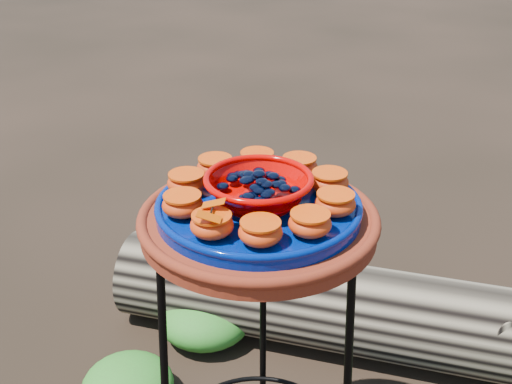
# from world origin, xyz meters

# --- Properties ---
(plant_stand) EXTENTS (0.44, 0.44, 0.70)m
(plant_stand) POSITION_xyz_m (0.00, 0.00, 0.35)
(plant_stand) COLOR black
(plant_stand) RESTS_ON ground
(terracotta_saucer) EXTENTS (0.44, 0.44, 0.04)m
(terracotta_saucer) POSITION_xyz_m (0.00, 0.00, 0.72)
(terracotta_saucer) COLOR maroon
(terracotta_saucer) RESTS_ON plant_stand
(cobalt_plate) EXTENTS (0.38, 0.38, 0.03)m
(cobalt_plate) POSITION_xyz_m (0.00, 0.00, 0.75)
(cobalt_plate) COLOR #000B48
(cobalt_plate) RESTS_ON terracotta_saucer
(red_bowl) EXTENTS (0.19, 0.19, 0.05)m
(red_bowl) POSITION_xyz_m (0.00, 0.00, 0.79)
(red_bowl) COLOR #C70200
(red_bowl) RESTS_ON cobalt_plate
(glass_gems) EXTENTS (0.15, 0.15, 0.03)m
(glass_gems) POSITION_xyz_m (0.00, 0.00, 0.83)
(glass_gems) COLOR black
(glass_gems) RESTS_ON red_bowl
(orange_half_0) EXTENTS (0.07, 0.07, 0.04)m
(orange_half_0) POSITION_xyz_m (-0.07, -0.12, 0.78)
(orange_half_0) COLOR #B91109
(orange_half_0) RESTS_ON cobalt_plate
(orange_half_1) EXTENTS (0.07, 0.07, 0.04)m
(orange_half_1) POSITION_xyz_m (0.01, -0.14, 0.78)
(orange_half_1) COLOR #B91109
(orange_half_1) RESTS_ON cobalt_plate
(orange_half_2) EXTENTS (0.07, 0.07, 0.04)m
(orange_half_2) POSITION_xyz_m (0.09, -0.11, 0.78)
(orange_half_2) COLOR #B91109
(orange_half_2) RESTS_ON cobalt_plate
(orange_half_3) EXTENTS (0.07, 0.07, 0.04)m
(orange_half_3) POSITION_xyz_m (0.14, -0.03, 0.78)
(orange_half_3) COLOR #B91109
(orange_half_3) RESTS_ON cobalt_plate
(orange_half_4) EXTENTS (0.07, 0.07, 0.04)m
(orange_half_4) POSITION_xyz_m (0.13, 0.05, 0.78)
(orange_half_4) COLOR #B91109
(orange_half_4) RESTS_ON cobalt_plate
(orange_half_5) EXTENTS (0.07, 0.07, 0.04)m
(orange_half_5) POSITION_xyz_m (0.07, 0.12, 0.78)
(orange_half_5) COLOR #B91109
(orange_half_5) RESTS_ON cobalt_plate
(orange_half_6) EXTENTS (0.07, 0.07, 0.04)m
(orange_half_6) POSITION_xyz_m (-0.01, 0.14, 0.78)
(orange_half_6) COLOR #B91109
(orange_half_6) RESTS_ON cobalt_plate
(orange_half_7) EXTENTS (0.07, 0.07, 0.04)m
(orange_half_7) POSITION_xyz_m (-0.09, 0.11, 0.78)
(orange_half_7) COLOR #B91109
(orange_half_7) RESTS_ON cobalt_plate
(orange_half_8) EXTENTS (0.07, 0.07, 0.04)m
(orange_half_8) POSITION_xyz_m (-0.14, 0.03, 0.78)
(orange_half_8) COLOR #B91109
(orange_half_8) RESTS_ON cobalt_plate
(orange_half_9) EXTENTS (0.07, 0.07, 0.04)m
(orange_half_9) POSITION_xyz_m (-0.13, -0.05, 0.78)
(orange_half_9) COLOR #B91109
(orange_half_9) RESTS_ON cobalt_plate
(butterfly) EXTENTS (0.09, 0.06, 0.01)m
(butterfly) POSITION_xyz_m (-0.07, -0.12, 0.81)
(butterfly) COLOR #C83F00
(butterfly) RESTS_ON orange_half_0
(driftwood_log) EXTENTS (1.49, 0.68, 0.27)m
(driftwood_log) POSITION_xyz_m (0.25, 0.52, 0.13)
(driftwood_log) COLOR black
(driftwood_log) RESTS_ON ground
(foliage_left) EXTENTS (0.25, 0.25, 0.13)m
(foliage_left) POSITION_xyz_m (-0.37, 0.25, 0.06)
(foliage_left) COLOR #2E6920
(foliage_left) RESTS_ON ground
(foliage_back) EXTENTS (0.29, 0.29, 0.15)m
(foliage_back) POSITION_xyz_m (-0.19, 0.55, 0.07)
(foliage_back) COLOR #2E6920
(foliage_back) RESTS_ON ground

